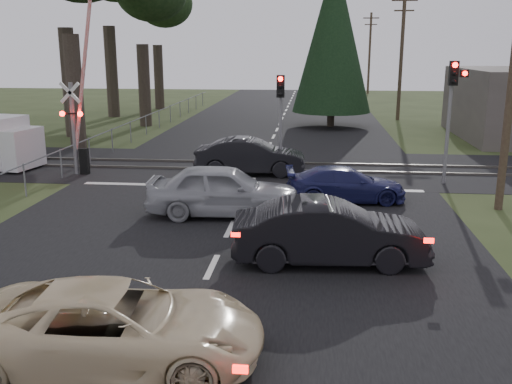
# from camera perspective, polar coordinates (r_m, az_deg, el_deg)

# --- Properties ---
(ground) EXTENTS (120.00, 120.00, 0.00)m
(ground) POSITION_cam_1_polar(r_m,az_deg,el_deg) (13.99, -4.43, -7.49)
(ground) COLOR #2D3819
(ground) RESTS_ON ground
(road) EXTENTS (14.00, 100.00, 0.01)m
(road) POSITION_cam_1_polar(r_m,az_deg,el_deg) (23.48, -0.14, 1.53)
(road) COLOR black
(road) RESTS_ON ground
(rail_corridor) EXTENTS (120.00, 8.00, 0.01)m
(rail_corridor) POSITION_cam_1_polar(r_m,az_deg,el_deg) (25.43, 0.32, 2.52)
(rail_corridor) COLOR black
(rail_corridor) RESTS_ON ground
(stop_line) EXTENTS (13.00, 0.35, 0.00)m
(stop_line) POSITION_cam_1_polar(r_m,az_deg,el_deg) (21.74, -0.64, 0.51)
(stop_line) COLOR silver
(stop_line) RESTS_ON ground
(rail_near) EXTENTS (120.00, 0.12, 0.10)m
(rail_near) POSITION_cam_1_polar(r_m,az_deg,el_deg) (24.64, 0.15, 2.24)
(rail_near) COLOR #59544C
(rail_near) RESTS_ON ground
(rail_far) EXTENTS (120.00, 0.12, 0.10)m
(rail_far) POSITION_cam_1_polar(r_m,az_deg,el_deg) (26.20, 0.49, 2.97)
(rail_far) COLOR #59544C
(rail_far) RESTS_ON ground
(crossing_signal) EXTENTS (1.62, 0.38, 6.96)m
(crossing_signal) POSITION_cam_1_polar(r_m,az_deg,el_deg) (24.74, -17.31, 6.37)
(crossing_signal) COLOR slate
(crossing_signal) RESTS_ON ground
(traffic_signal_right) EXTENTS (0.68, 0.48, 4.70)m
(traffic_signal_right) POSITION_cam_1_polar(r_m,az_deg,el_deg) (22.93, 19.05, 8.83)
(traffic_signal_right) COLOR slate
(traffic_signal_right) RESTS_ON ground
(traffic_signal_center) EXTENTS (0.32, 0.48, 4.10)m
(traffic_signal_center) POSITION_cam_1_polar(r_m,az_deg,el_deg) (23.62, 2.46, 8.48)
(traffic_signal_center) COLOR slate
(traffic_signal_center) RESTS_ON ground
(utility_pole_mid) EXTENTS (1.80, 0.26, 9.00)m
(utility_pole_mid) POSITION_cam_1_polar(r_m,az_deg,el_deg) (43.22, 14.34, 13.22)
(utility_pole_mid) COLOR #4C3D2D
(utility_pole_mid) RESTS_ON ground
(utility_pole_far) EXTENTS (1.80, 0.26, 9.00)m
(utility_pole_far) POSITION_cam_1_polar(r_m,az_deg,el_deg) (68.06, 11.29, 13.60)
(utility_pole_far) COLOR #4C3D2D
(utility_pole_far) RESTS_ON ground
(conifer_tree) EXTENTS (5.20, 5.20, 11.00)m
(conifer_tree) POSITION_cam_1_polar(r_m,az_deg,el_deg) (38.81, 7.74, 15.33)
(conifer_tree) COLOR #473D33
(conifer_tree) RESTS_ON ground
(fence_left) EXTENTS (0.10, 36.00, 1.20)m
(fence_left) POSITION_cam_1_polar(r_m,az_deg,el_deg) (37.08, -10.24, 6.00)
(fence_left) COLOR slate
(fence_left) RESTS_ON ground
(cream_coupe) EXTENTS (5.13, 2.68, 1.38)m
(cream_coupe) POSITION_cam_1_polar(r_m,az_deg,el_deg) (9.98, -13.92, -12.89)
(cream_coupe) COLOR beige
(cream_coupe) RESTS_ON ground
(dark_hatchback) EXTENTS (4.82, 1.97, 1.56)m
(dark_hatchback) POSITION_cam_1_polar(r_m,az_deg,el_deg) (14.08, 7.36, -4.06)
(dark_hatchback) COLOR black
(dark_hatchback) RESTS_ON ground
(silver_car) EXTENTS (4.87, 2.16, 1.63)m
(silver_car) POSITION_cam_1_polar(r_m,az_deg,el_deg) (17.95, -3.27, 0.17)
(silver_car) COLOR #9A9DA2
(silver_car) RESTS_ON ground
(blue_sedan) EXTENTS (4.25, 2.06, 1.19)m
(blue_sedan) POSITION_cam_1_polar(r_m,az_deg,el_deg) (19.88, 8.92, 0.76)
(blue_sedan) COLOR #1B1D52
(blue_sedan) RESTS_ON ground
(dark_car_far) EXTENTS (4.59, 1.67, 1.50)m
(dark_car_far) POSITION_cam_1_polar(r_m,az_deg,el_deg) (23.87, -0.56, 3.57)
(dark_car_far) COLOR black
(dark_car_far) RESTS_ON ground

